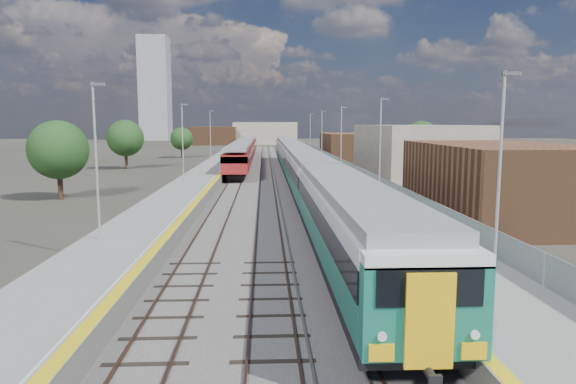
{
  "coord_description": "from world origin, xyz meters",
  "views": [
    {
      "loc": [
        -2.19,
        -16.75,
        6.61
      ],
      "look_at": [
        -0.69,
        16.13,
        2.2
      ],
      "focal_mm": 32.0,
      "sensor_mm": 36.0,
      "label": 1
    }
  ],
  "objects": [
    {
      "name": "platform_left",
      "position": [
        -9.05,
        52.49,
        0.52
      ],
      "size": [
        4.3,
        155.0,
        8.52
      ],
      "color": "slate",
      "rests_on": "ground"
    },
    {
      "name": "tracks",
      "position": [
        -1.65,
        54.18,
        0.11
      ],
      "size": [
        8.96,
        160.0,
        0.17
      ],
      "color": "#4C3323",
      "rests_on": "ground"
    },
    {
      "name": "tree_d",
      "position": [
        22.48,
        63.31,
        4.42
      ],
      "size": [
        5.18,
        5.18,
        7.02
      ],
      "color": "#382619",
      "rests_on": "ground"
    },
    {
      "name": "tree_b",
      "position": [
        -22.34,
        58.8,
        4.49
      ],
      "size": [
        5.26,
        5.26,
        7.13
      ],
      "color": "#382619",
      "rests_on": "ground"
    },
    {
      "name": "ballast_bed",
      "position": [
        -2.25,
        52.5,
        0.03
      ],
      "size": [
        10.5,
        155.0,
        0.06
      ],
      "primitive_type": "cube",
      "color": "#565451",
      "rests_on": "ground"
    },
    {
      "name": "ground",
      "position": [
        0.0,
        50.0,
        0.0
      ],
      "size": [
        320.0,
        320.0,
        0.0
      ],
      "primitive_type": "plane",
      "color": "#47443A",
      "rests_on": "ground"
    },
    {
      "name": "platform_right",
      "position": [
        5.28,
        52.49,
        0.54
      ],
      "size": [
        4.7,
        155.0,
        8.52
      ],
      "color": "slate",
      "rests_on": "ground"
    },
    {
      "name": "red_train",
      "position": [
        -5.5,
        69.13,
        2.23
      ],
      "size": [
        2.99,
        60.6,
        3.77
      ],
      "color": "black",
      "rests_on": "ground"
    },
    {
      "name": "tree_c",
      "position": [
        -18.13,
        83.15,
        3.69
      ],
      "size": [
        4.32,
        4.32,
        5.86
      ],
      "color": "#382619",
      "rests_on": "ground"
    },
    {
      "name": "buildings",
      "position": [
        -18.12,
        138.6,
        10.7
      ],
      "size": [
        72.0,
        185.5,
        40.0
      ],
      "color": "brown",
      "rests_on": "ground"
    },
    {
      "name": "tree_a",
      "position": [
        -20.03,
        28.51,
        4.34
      ],
      "size": [
        5.08,
        5.08,
        6.89
      ],
      "color": "#382619",
      "rests_on": "ground"
    },
    {
      "name": "green_train",
      "position": [
        1.5,
        36.98,
        2.39
      ],
      "size": [
        3.08,
        85.53,
        3.39
      ],
      "color": "black",
      "rests_on": "ground"
    }
  ]
}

